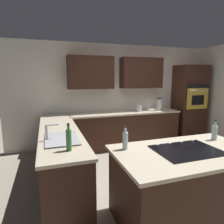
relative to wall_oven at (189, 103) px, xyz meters
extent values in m
plane|color=#9E937F|center=(1.85, 1.72, -1.05)|extent=(14.00, 14.00, 0.00)
cube|color=white|center=(1.85, -0.38, 0.25)|extent=(6.00, 0.10, 2.60)
cube|color=#381E14|center=(1.45, -0.16, 0.83)|extent=(1.10, 0.34, 0.77)
cube|color=#381E14|center=(2.80, -0.16, 0.83)|extent=(1.10, 0.34, 0.77)
cube|color=#381E14|center=(1.95, 0.00, -0.62)|extent=(2.80, 0.60, 0.86)
cube|color=beige|center=(1.95, 0.00, -0.17)|extent=(2.84, 0.64, 0.04)
cube|color=#381E14|center=(3.67, 1.17, -0.62)|extent=(0.60, 2.90, 0.86)
cube|color=beige|center=(3.67, 1.17, -0.17)|extent=(0.64, 2.94, 0.04)
cube|color=#381E14|center=(2.27, 2.74, -0.62)|extent=(1.68, 0.94, 0.86)
cube|color=beige|center=(2.27, 2.74, -0.17)|extent=(1.76, 1.02, 0.04)
cube|color=#381E14|center=(0.00, 0.00, 0.00)|extent=(0.80, 0.60, 2.09)
cube|color=gold|center=(0.00, 0.31, 0.16)|extent=(0.66, 0.03, 0.56)
cube|color=black|center=(0.00, 0.32, 0.12)|extent=(0.40, 0.01, 0.26)
cube|color=black|center=(0.00, 0.31, 0.49)|extent=(0.66, 0.02, 0.11)
cylinder|color=silver|center=(0.00, 0.35, 0.38)|extent=(0.56, 0.02, 0.02)
cube|color=#515456|center=(3.67, 1.64, -0.14)|extent=(0.40, 0.30, 0.02)
cube|color=#515456|center=(3.67, 1.98, -0.14)|extent=(0.40, 0.30, 0.02)
cube|color=#B7BABF|center=(3.67, 1.81, -0.13)|extent=(0.46, 0.70, 0.01)
cylinder|color=#B7BABF|center=(3.87, 1.81, -0.04)|extent=(0.03, 0.03, 0.22)
cylinder|color=#B7BABF|center=(3.79, 1.81, 0.07)|extent=(0.18, 0.02, 0.02)
cube|color=black|center=(2.27, 2.74, -0.14)|extent=(0.76, 0.56, 0.01)
cylinder|color=#B2B2B7|center=(2.00, 2.51, -0.13)|extent=(0.04, 0.04, 0.02)
cylinder|color=#B2B2B7|center=(2.18, 2.51, -0.13)|extent=(0.04, 0.04, 0.02)
cylinder|color=#B2B2B7|center=(2.36, 2.51, -0.13)|extent=(0.04, 0.04, 0.02)
cylinder|color=#B2B2B7|center=(2.54, 2.51, -0.13)|extent=(0.04, 0.04, 0.02)
cylinder|color=silver|center=(1.00, 0.03, -0.09)|extent=(0.15, 0.15, 0.11)
cylinder|color=silver|center=(1.00, 0.03, 0.06)|extent=(0.11, 0.11, 0.19)
cylinder|color=black|center=(1.00, 0.03, 0.17)|extent=(0.12, 0.12, 0.03)
cylinder|color=#B7BABF|center=(1.60, 0.03, -0.07)|extent=(0.16, 0.16, 0.16)
cylinder|color=#336B38|center=(3.62, 2.29, -0.02)|extent=(0.07, 0.07, 0.26)
cylinder|color=#336B38|center=(3.62, 2.29, 0.14)|extent=(0.03, 0.03, 0.06)
cylinder|color=black|center=(3.62, 2.29, 0.18)|extent=(0.03, 0.03, 0.02)
cylinder|color=silver|center=(2.96, 2.46, -0.04)|extent=(0.07, 0.07, 0.22)
cylinder|color=silver|center=(2.96, 2.46, 0.10)|extent=(0.03, 0.03, 0.06)
cylinder|color=black|center=(2.96, 2.46, 0.14)|extent=(0.03, 0.03, 0.02)
cylinder|color=silver|center=(1.63, 2.51, -0.05)|extent=(0.07, 0.07, 0.20)
cylinder|color=silver|center=(1.63, 2.51, 0.08)|extent=(0.03, 0.03, 0.06)
cylinder|color=black|center=(1.63, 2.51, 0.12)|extent=(0.04, 0.04, 0.02)
camera|label=1|loc=(3.85, 4.60, 0.72)|focal=31.85mm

